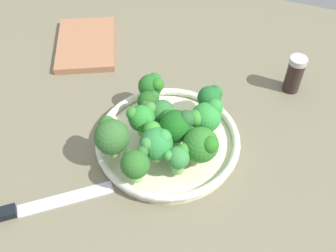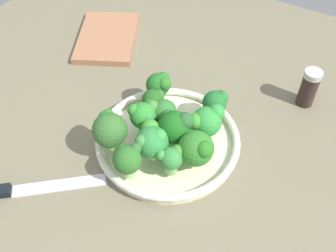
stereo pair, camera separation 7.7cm
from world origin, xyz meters
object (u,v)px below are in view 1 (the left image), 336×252
(broccoli_floret_10, at_px, (111,136))
(broccoli_floret_11, at_px, (154,141))
(broccoli_floret_5, at_px, (149,102))
(broccoli_floret_0, at_px, (176,125))
(broccoli_floret_4, at_px, (151,86))
(broccoli_floret_2, at_px, (161,113))
(knife, at_px, (16,211))
(cutting_board, at_px, (86,44))
(bowl, at_px, (168,141))
(broccoli_floret_3, at_px, (178,157))
(broccoli_floret_6, at_px, (202,145))
(broccoli_floret_7, at_px, (135,164))
(pepper_shaker, at_px, (295,74))
(broccoli_floret_9, at_px, (210,97))
(broccoli_floret_1, at_px, (205,117))
(broccoli_floret_8, at_px, (142,118))

(broccoli_floret_10, relative_size, broccoli_floret_11, 1.08)
(broccoli_floret_5, bearing_deg, broccoli_floret_0, -122.59)
(broccoli_floret_0, distance_m, broccoli_floret_4, 0.13)
(broccoli_floret_2, xyz_separation_m, broccoli_floret_4, (0.07, 0.05, -0.00))
(knife, relative_size, cutting_board, 1.10)
(broccoli_floret_4, relative_size, broccoli_floret_10, 0.77)
(bowl, relative_size, broccoli_floret_3, 4.95)
(broccoli_floret_6, height_order, broccoli_floret_7, broccoli_floret_6)
(broccoli_floret_6, xyz_separation_m, pepper_shaker, (0.28, -0.12, -0.03))
(broccoli_floret_0, bearing_deg, broccoli_floret_3, -157.94)
(bowl, distance_m, broccoli_floret_4, 0.12)
(broccoli_floret_9, bearing_deg, cutting_board, 69.79)
(broccoli_floret_1, bearing_deg, broccoli_floret_0, 132.65)
(broccoli_floret_4, distance_m, pepper_shaker, 0.32)
(cutting_board, bearing_deg, broccoli_floret_5, -127.10)
(broccoli_floret_2, height_order, broccoli_floret_6, broccoli_floret_6)
(knife, bearing_deg, broccoli_floret_4, -21.79)
(broccoli_floret_5, relative_size, knife, 0.26)
(broccoli_floret_10, bearing_deg, bowl, -48.45)
(bowl, distance_m, broccoli_floret_11, 0.08)
(broccoli_floret_1, relative_size, broccoli_floret_4, 1.23)
(broccoli_floret_2, bearing_deg, broccoli_floret_5, 58.83)
(broccoli_floret_0, distance_m, broccoli_floret_8, 0.07)
(pepper_shaker, bearing_deg, broccoli_floret_6, 156.16)
(broccoli_floret_11, bearing_deg, pepper_shaker, -33.98)
(broccoli_floret_1, relative_size, broccoli_floret_2, 1.18)
(broccoli_floret_3, relative_size, broccoli_floret_5, 0.97)
(broccoli_floret_0, height_order, broccoli_floret_8, broccoli_floret_0)
(broccoli_floret_2, relative_size, knife, 0.29)
(broccoli_floret_10, bearing_deg, broccoli_floret_8, -28.00)
(broccoli_floret_2, relative_size, broccoli_floret_10, 0.80)
(broccoli_floret_5, bearing_deg, broccoli_floret_2, -121.17)
(broccoli_floret_2, distance_m, pepper_shaker, 0.32)
(broccoli_floret_1, xyz_separation_m, broccoli_floret_6, (-0.06, -0.01, -0.00))
(broccoli_floret_3, xyz_separation_m, knife, (-0.17, 0.24, -0.06))
(broccoli_floret_1, relative_size, knife, 0.34)
(broccoli_floret_2, distance_m, broccoli_floret_6, 0.11)
(bowl, distance_m, pepper_shaker, 0.32)
(bowl, distance_m, broccoli_floret_3, 0.09)
(broccoli_floret_4, bearing_deg, pepper_shaker, -58.52)
(broccoli_floret_3, distance_m, broccoli_floret_7, 0.08)
(broccoli_floret_3, bearing_deg, knife, 124.79)
(broccoli_floret_2, distance_m, broccoli_floret_9, 0.11)
(broccoli_floret_0, bearing_deg, broccoli_floret_10, 122.72)
(broccoli_floret_8, bearing_deg, cutting_board, 47.16)
(broccoli_floret_6, height_order, broccoli_floret_9, broccoli_floret_6)
(broccoli_floret_8, bearing_deg, broccoli_floret_3, -122.60)
(broccoli_floret_5, bearing_deg, broccoli_floret_9, -63.68)
(broccoli_floret_4, xyz_separation_m, broccoli_floret_7, (-0.19, -0.05, 0.00))
(broccoli_floret_1, height_order, broccoli_floret_5, broccoli_floret_1)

